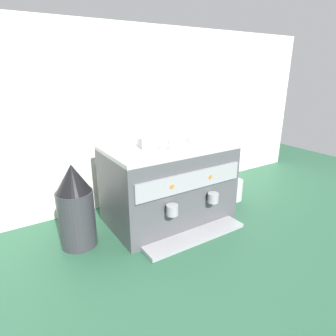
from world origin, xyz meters
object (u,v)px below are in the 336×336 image
object	(u,v)px
espresso_machine	(168,183)
ceramic_bowl_1	(148,140)
ceramic_cup_2	(174,142)
ceramic_cup_3	(197,137)
ceramic_cup_1	(181,131)
coffee_grinder	(76,207)
ceramic_bowl_0	(126,147)
ceramic_cup_0	(150,142)
milk_pitcher	(234,190)

from	to	relation	value
espresso_machine	ceramic_bowl_1	bearing A→B (deg)	136.42
ceramic_cup_2	ceramic_cup_3	xyz separation A→B (m)	(0.16, 0.01, 0.00)
ceramic_cup_1	ceramic_cup_2	bearing A→B (deg)	-133.31
coffee_grinder	ceramic_bowl_0	bearing A→B (deg)	3.81
ceramic_cup_2	ceramic_bowl_1	size ratio (longest dim) A/B	0.85
ceramic_cup_0	ceramic_cup_1	bearing A→B (deg)	25.87
ceramic_cup_2	coffee_grinder	distance (m)	0.56
ceramic_cup_0	ceramic_cup_3	size ratio (longest dim) A/B	1.14
espresso_machine	ceramic_cup_0	distance (m)	0.29
ceramic_cup_3	coffee_grinder	xyz separation A→B (m)	(-0.64, 0.07, -0.26)
espresso_machine	ceramic_bowl_0	size ratio (longest dim) A/B	6.93
ceramic_cup_3	ceramic_bowl_0	size ratio (longest dim) A/B	0.95
coffee_grinder	ceramic_cup_2	bearing A→B (deg)	-9.69
ceramic_cup_0	ceramic_bowl_1	bearing A→B (deg)	66.53
ceramic_cup_0	ceramic_cup_3	world-z (taller)	ceramic_cup_0
ceramic_cup_0	ceramic_bowl_0	bearing A→B (deg)	150.42
espresso_machine	ceramic_bowl_1	xyz separation A→B (m)	(-0.08, 0.08, 0.24)
ceramic_cup_0	coffee_grinder	size ratio (longest dim) A/B	0.25
ceramic_cup_1	ceramic_bowl_1	world-z (taller)	ceramic_cup_1
ceramic_bowl_0	ceramic_cup_0	bearing A→B (deg)	-29.58
ceramic_cup_1	ceramic_bowl_0	distance (m)	0.39
espresso_machine	ceramic_cup_1	bearing A→B (deg)	35.39
espresso_machine	milk_pitcher	world-z (taller)	espresso_machine
ceramic_cup_1	coffee_grinder	world-z (taller)	ceramic_cup_1
ceramic_cup_2	ceramic_cup_3	distance (m)	0.16
ceramic_cup_2	milk_pitcher	bearing A→B (deg)	5.72
ceramic_cup_2	ceramic_bowl_0	bearing A→B (deg)	154.68
milk_pitcher	coffee_grinder	bearing A→B (deg)	178.10
coffee_grinder	milk_pitcher	world-z (taller)	coffee_grinder
ceramic_cup_2	ceramic_bowl_0	xyz separation A→B (m)	(-0.21, 0.10, -0.02)
ceramic_cup_3	ceramic_cup_1	bearing A→B (deg)	85.88
ceramic_cup_0	coffee_grinder	distance (m)	0.46
coffee_grinder	milk_pitcher	size ratio (longest dim) A/B	3.08
ceramic_cup_1	coffee_grinder	distance (m)	0.71
ceramic_cup_1	milk_pitcher	bearing A→B (deg)	-20.71
ceramic_cup_0	coffee_grinder	world-z (taller)	ceramic_cup_0
ceramic_cup_2	ceramic_cup_0	bearing A→B (deg)	158.96
ceramic_bowl_1	coffee_grinder	bearing A→B (deg)	-171.79
ceramic_cup_3	ceramic_bowl_0	bearing A→B (deg)	166.54
ceramic_cup_0	ceramic_bowl_0	xyz separation A→B (m)	(-0.10, 0.06, -0.02)
ceramic_bowl_1	milk_pitcher	size ratio (longest dim) A/B	0.90
espresso_machine	ceramic_cup_3	size ratio (longest dim) A/B	7.26
espresso_machine	ceramic_bowl_1	distance (m)	0.26
ceramic_bowl_0	coffee_grinder	bearing A→B (deg)	-176.19
ceramic_cup_3	ceramic_bowl_1	xyz separation A→B (m)	(-0.22, 0.13, -0.01)
ceramic_cup_1	ceramic_cup_3	bearing A→B (deg)	-94.12
ceramic_cup_2	ceramic_bowl_0	size ratio (longest dim) A/B	1.06
ceramic_bowl_0	coffee_grinder	size ratio (longest dim) A/B	0.23
ceramic_cup_2	coffee_grinder	world-z (taller)	ceramic_cup_2
ceramic_cup_0	ceramic_cup_1	xyz separation A→B (m)	(0.28, 0.13, -0.00)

